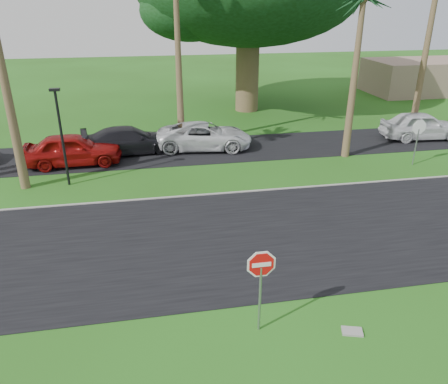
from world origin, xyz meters
TOP-DOWN VIEW (x-y plane):
  - ground at (0.00, 0.00)m, footprint 120.00×120.00m
  - road at (0.00, 2.00)m, footprint 120.00×8.00m
  - parking_strip at (0.00, 12.50)m, footprint 120.00×5.00m
  - curb at (0.00, 6.05)m, footprint 120.00×0.12m
  - stop_sign_near at (0.50, -3.00)m, footprint 1.05×0.07m
  - stop_sign_far at (12.00, 8.00)m, footprint 1.05×0.07m
  - palm_right_near at (9.00, 10.00)m, footprint 5.00×5.00m
  - streetlight_right at (-6.00, 8.50)m, footprint 0.45×0.25m
  - building_far at (24.00, 26.00)m, footprint 10.00×6.00m
  - car_red at (-6.07, 11.32)m, footprint 5.13×2.22m
  - car_dark at (-3.12, 12.76)m, footprint 5.54×2.91m
  - car_minivan at (1.26, 12.78)m, footprint 5.91×3.32m
  - car_pickup at (15.16, 12.25)m, footprint 5.24×2.47m
  - utility_slab at (2.96, -3.59)m, footprint 0.63×0.50m

SIDE VIEW (x-z plane):
  - ground at x=0.00m, z-range 0.00..0.00m
  - road at x=0.00m, z-range 0.00..0.02m
  - parking_strip at x=0.00m, z-range 0.00..0.02m
  - curb at x=0.00m, z-range 0.00..0.06m
  - utility_slab at x=2.96m, z-range 0.00..0.06m
  - car_dark at x=-3.12m, z-range 0.00..1.53m
  - car_minivan at x=1.26m, z-range 0.00..1.56m
  - car_red at x=-6.07m, z-range 0.00..1.72m
  - car_pickup at x=15.16m, z-range 0.00..1.73m
  - building_far at x=24.00m, z-range 0.00..3.00m
  - stop_sign_near at x=0.50m, z-range 0.46..3.09m
  - stop_sign_far at x=12.00m, z-range 0.46..3.09m
  - streetlight_right at x=-6.00m, z-range 0.33..4.97m
  - palm_right_near at x=9.00m, z-range 3.44..12.94m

